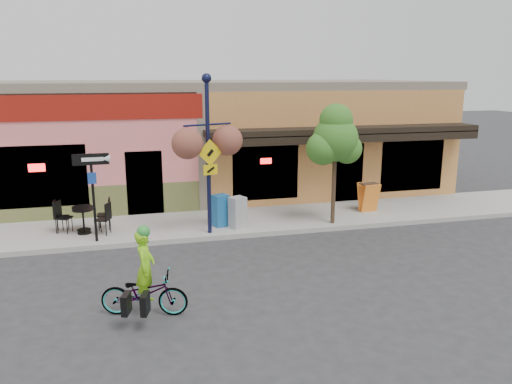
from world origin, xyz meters
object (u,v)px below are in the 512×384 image
building (213,136)px  newspaper_box_blue (221,210)px  street_tree (335,164)px  lamp_post (208,156)px  one_way_sign (94,198)px  cyclist_rider (146,279)px  newspaper_box_grey (238,212)px  bicycle (144,293)px

building → newspaper_box_blue: 6.31m
street_tree → lamp_post: bearing=-179.7°
building → one_way_sign: 8.05m
cyclist_rider → street_tree: size_ratio=0.40×
cyclist_rider → lamp_post: (2.01, 4.58, 1.71)m
lamp_post → building: bearing=61.5°
newspaper_box_grey → bicycle: bearing=-145.6°
building → one_way_sign: (-4.47, -6.65, -0.84)m
bicycle → newspaper_box_blue: size_ratio=1.78×
lamp_post → street_tree: bearing=-17.7°
bicycle → one_way_sign: one_way_sign is taller
one_way_sign → newspaper_box_blue: size_ratio=2.55×
building → newspaper_box_grey: (-0.31, -6.35, -1.62)m
newspaper_box_grey → one_way_sign: bearing=159.9°
one_way_sign → street_tree: (7.19, 0.02, 0.65)m
newspaper_box_grey → street_tree: size_ratio=0.25×
bicycle → street_tree: 7.73m
bicycle → lamp_post: bearing=-8.7°
one_way_sign → newspaper_box_grey: (4.16, 0.29, -0.78)m
newspaper_box_blue → building: bearing=63.0°
bicycle → lamp_post: 5.41m
lamp_post → newspaper_box_grey: (0.92, 0.30, -1.85)m
building → newspaper_box_blue: building is taller
building → one_way_sign: bearing=-123.9°
cyclist_rider → newspaper_box_grey: (2.93, 4.87, -0.14)m
building → newspaper_box_blue: (-0.78, -6.06, -1.60)m
lamp_post → one_way_sign: 3.42m
cyclist_rider → newspaper_box_blue: bearing=-9.8°
one_way_sign → newspaper_box_grey: one_way_sign is taller
cyclist_rider → lamp_post: 5.28m
cyclist_rider → newspaper_box_blue: cyclist_rider is taller
cyclist_rider → newspaper_box_grey: size_ratio=1.59×
building → lamp_post: bearing=-100.4°
building → newspaper_box_grey: 6.56m
building → newspaper_box_blue: size_ratio=18.37×
lamp_post → bicycle: bearing=-132.3°
cyclist_rider → newspaper_box_blue: 5.73m
cyclist_rider → newspaper_box_blue: size_ratio=1.55×
newspaper_box_grey → street_tree: 3.36m
cyclist_rider → street_tree: (5.96, 4.60, 1.29)m
bicycle → one_way_sign: 4.82m
newspaper_box_grey → lamp_post: bearing=173.8°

